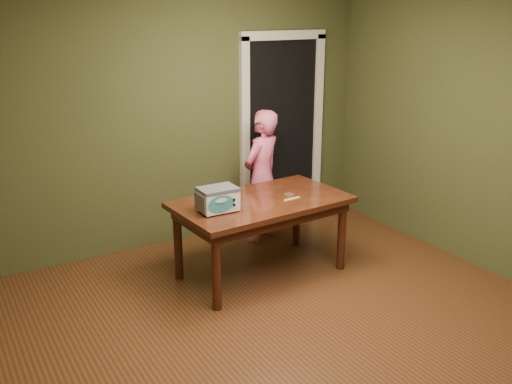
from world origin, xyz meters
TOP-DOWN VIEW (x-y plane):
  - floor at (0.00, 0.00)m, footprint 5.00×5.00m
  - room_shell at (0.00, 0.00)m, footprint 4.52×5.02m
  - doorway at (1.30, 2.78)m, footprint 1.10×0.66m
  - dining_table at (0.31, 1.31)m, footprint 1.65×1.00m
  - toy_oven at (-0.18, 1.23)m, footprint 0.35×0.25m
  - baking_pan at (0.59, 1.26)m, footprint 0.10×0.10m
  - spatula at (0.56, 1.17)m, footprint 0.18×0.04m
  - child at (0.76, 2.05)m, footprint 0.62×0.53m

SIDE VIEW (x-z plane):
  - floor at x=0.00m, z-range 0.00..0.00m
  - dining_table at x=0.31m, z-range 0.28..1.03m
  - child at x=0.76m, z-range 0.00..1.44m
  - spatula at x=0.56m, z-range 0.75..0.76m
  - baking_pan at x=0.59m, z-range 0.75..0.77m
  - toy_oven at x=-0.18m, z-range 0.76..0.97m
  - doorway at x=1.30m, z-range -0.07..2.18m
  - room_shell at x=0.00m, z-range 0.40..3.01m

